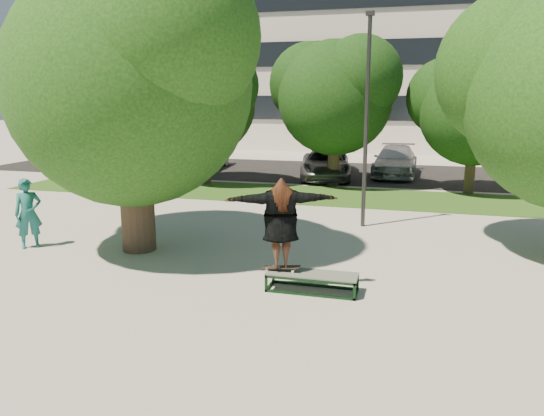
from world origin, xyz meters
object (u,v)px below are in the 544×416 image
(lamppost, at_px, (366,120))
(car_silver_a, at_px, (204,154))
(car_dark, at_px, (329,157))
(car_grey, at_px, (326,165))
(bystander, at_px, (28,213))
(car_silver_b, at_px, (395,161))
(tree_left, at_px, (129,70))
(grind_box, at_px, (312,282))

(lamppost, bearing_deg, car_silver_a, 132.23)
(car_dark, relative_size, car_grey, 0.98)
(lamppost, height_order, bystander, lamppost)
(car_dark, distance_m, car_grey, 2.01)
(car_silver_b, bearing_deg, car_dark, -179.66)
(bystander, bearing_deg, lamppost, -14.24)
(lamppost, xyz_separation_m, car_silver_a, (-9.45, 10.41, -2.36))
(tree_left, bearing_deg, bystander, -166.62)
(grind_box, bearing_deg, bystander, 171.43)
(lamppost, height_order, car_grey, lamppost)
(car_dark, bearing_deg, lamppost, -82.89)
(tree_left, xyz_separation_m, car_silver_b, (5.73, 14.60, -3.71))
(grind_box, bearing_deg, car_silver_b, 87.01)
(tree_left, xyz_separation_m, bystander, (-2.71, -0.64, -3.52))
(tree_left, height_order, car_silver_b, tree_left)
(car_silver_a, height_order, car_dark, car_silver_a)
(car_grey, bearing_deg, car_silver_b, 22.74)
(bystander, distance_m, car_silver_a, 15.03)
(grind_box, relative_size, car_dark, 0.38)
(bystander, xyz_separation_m, car_silver_a, (-1.45, 14.96, -0.10))
(car_dark, bearing_deg, bystander, -116.36)
(car_dark, bearing_deg, car_silver_b, -7.81)
(lamppost, relative_size, car_dark, 1.29)
(bystander, bearing_deg, car_silver_b, 17.15)
(tree_left, distance_m, lamppost, 6.70)
(tree_left, xyz_separation_m, car_silver_a, (-4.15, 14.31, -3.63))
(grind_box, xyz_separation_m, car_dark, (-2.38, 16.40, 0.59))
(lamppost, xyz_separation_m, car_dark, (-2.80, 10.71, -2.37))
(car_grey, bearing_deg, bystander, -122.05)
(car_silver_a, relative_size, car_grey, 0.97)
(lamppost, bearing_deg, car_grey, 106.84)
(lamppost, height_order, grind_box, lamppost)
(tree_left, height_order, grind_box, tree_left)
(car_dark, bearing_deg, tree_left, -107.22)
(lamppost, relative_size, car_grey, 1.27)
(bystander, distance_m, car_silver_b, 17.42)
(car_grey, distance_m, car_silver_b, 3.66)
(car_silver_a, bearing_deg, car_grey, -18.57)
(bystander, height_order, car_silver_b, bystander)
(grind_box, distance_m, car_dark, 16.58)
(grind_box, xyz_separation_m, car_silver_a, (-9.03, 16.10, 0.60))
(bystander, bearing_deg, car_dark, 27.30)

